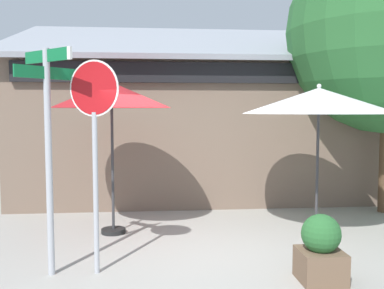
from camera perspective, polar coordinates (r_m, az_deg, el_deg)
ground_plane at (r=7.19m, az=-0.48°, el=-14.00°), size 28.00×28.00×0.10m
cafe_building at (r=11.70m, az=0.29°, el=2.39°), size 9.24×4.73×4.77m
street_sign_post at (r=6.11m, az=-18.23°, el=0.97°), size 0.75×0.72×3.04m
stop_sign at (r=6.00m, az=-12.60°, el=2.31°), size 0.68×0.34×2.90m
patio_umbrella_crimson_left at (r=7.93m, az=-10.46°, el=6.22°), size 2.13×2.13×2.80m
patio_umbrella_ivory_center at (r=8.03m, az=16.21°, el=5.41°), size 2.68×2.68×2.70m
sidewalk_planter at (r=6.08m, az=16.45°, el=-13.01°), size 0.56×0.56×0.89m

